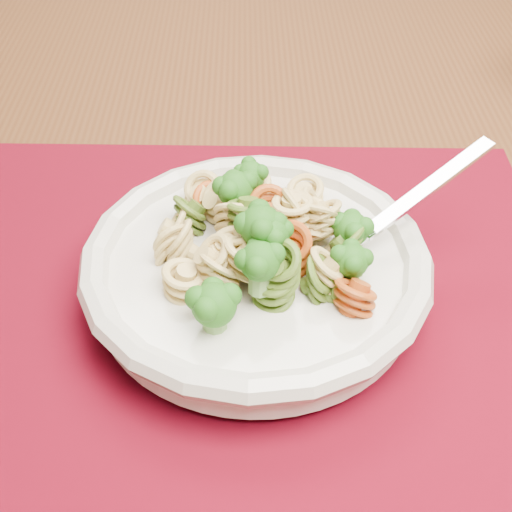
{
  "coord_description": "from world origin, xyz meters",
  "views": [
    {
      "loc": [
        -0.2,
        -0.39,
        1.08
      ],
      "look_at": [
        -0.22,
        -0.03,
        0.77
      ],
      "focal_mm": 50.0,
      "sensor_mm": 36.0,
      "label": 1
    }
  ],
  "objects": [
    {
      "name": "dining_table",
      "position": [
        -0.17,
        0.06,
        0.63
      ],
      "size": [
        1.49,
        1.0,
        0.72
      ],
      "rotation": [
        0.0,
        0.0,
        0.05
      ],
      "color": "#4E2D16",
      "rests_on": "ground"
    },
    {
      "name": "placemat",
      "position": [
        -0.23,
        -0.02,
        0.73
      ],
      "size": [
        0.48,
        0.37,
        0.0
      ],
      "primitive_type": "cube",
      "rotation": [
        0.0,
        0.0,
        0.02
      ],
      "color": "#5E0412",
      "rests_on": "dining_table"
    },
    {
      "name": "pasta_bowl",
      "position": [
        -0.22,
        -0.03,
        0.75
      ],
      "size": [
        0.24,
        0.24,
        0.05
      ],
      "color": "beige",
      "rests_on": "placemat"
    },
    {
      "name": "pasta_broccoli_heap",
      "position": [
        -0.22,
        -0.03,
        0.77
      ],
      "size": [
        0.2,
        0.2,
        0.06
      ],
      "primitive_type": null,
      "color": "#D4BB69",
      "rests_on": "pasta_bowl"
    },
    {
      "name": "fork",
      "position": [
        -0.16,
        -0.04,
        0.77
      ],
      "size": [
        0.16,
        0.12,
        0.08
      ],
      "primitive_type": null,
      "rotation": [
        0.0,
        -0.35,
        0.6
      ],
      "color": "silver",
      "rests_on": "pasta_bowl"
    }
  ]
}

